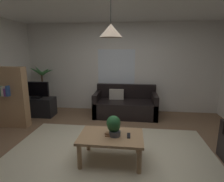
# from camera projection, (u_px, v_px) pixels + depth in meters

# --- Properties ---
(floor) EXTENTS (5.51, 4.87, 0.02)m
(floor) POSITION_uv_depth(u_px,v_px,m) (110.00, 154.00, 3.17)
(floor) COLOR brown
(floor) RESTS_ON ground
(rug) EXTENTS (3.58, 2.68, 0.01)m
(rug) POSITION_uv_depth(u_px,v_px,m) (108.00, 160.00, 2.97)
(rug) COLOR beige
(rug) RESTS_ON ground
(wall_back) EXTENTS (5.63, 0.06, 2.52)m
(wall_back) POSITION_uv_depth(u_px,v_px,m) (121.00, 68.00, 5.28)
(wall_back) COLOR silver
(wall_back) RESTS_ON ground
(window_pane) EXTENTS (1.06, 0.01, 1.16)m
(window_pane) POSITION_uv_depth(u_px,v_px,m) (116.00, 70.00, 5.28)
(window_pane) COLOR white
(couch_under_window) EXTENTS (1.67, 0.83, 0.82)m
(couch_under_window) POSITION_uv_depth(u_px,v_px,m) (125.00, 106.00, 4.98)
(couch_under_window) COLOR black
(couch_under_window) RESTS_ON ground
(coffee_table) EXTENTS (1.01, 0.66, 0.44)m
(coffee_table) POSITION_uv_depth(u_px,v_px,m) (111.00, 139.00, 2.90)
(coffee_table) COLOR #A87F56
(coffee_table) RESTS_ON ground
(book_on_table_0) EXTENTS (0.12, 0.10, 0.02)m
(book_on_table_0) POSITION_uv_depth(u_px,v_px,m) (109.00, 135.00, 2.87)
(book_on_table_0) COLOR #99663F
(book_on_table_0) RESTS_ON coffee_table
(book_on_table_1) EXTENTS (0.14, 0.11, 0.02)m
(book_on_table_1) POSITION_uv_depth(u_px,v_px,m) (109.00, 133.00, 2.88)
(book_on_table_1) COLOR #99663F
(book_on_table_1) RESTS_ON coffee_table
(remote_on_table_0) EXTENTS (0.05, 0.16, 0.02)m
(remote_on_table_0) POSITION_uv_depth(u_px,v_px,m) (129.00, 136.00, 2.85)
(remote_on_table_0) COLOR black
(remote_on_table_0) RESTS_ON coffee_table
(potted_plant_on_table) EXTENTS (0.22, 0.25, 0.33)m
(potted_plant_on_table) POSITION_uv_depth(u_px,v_px,m) (114.00, 125.00, 2.84)
(potted_plant_on_table) COLOR #4C4C51
(potted_plant_on_table) RESTS_ON coffee_table
(tv_stand) EXTENTS (0.90, 0.44, 0.50)m
(tv_stand) POSITION_uv_depth(u_px,v_px,m) (38.00, 107.00, 5.00)
(tv_stand) COLOR black
(tv_stand) RESTS_ON ground
(tv) EXTENTS (0.71, 0.16, 0.45)m
(tv) POSITION_uv_depth(u_px,v_px,m) (36.00, 90.00, 4.87)
(tv) COLOR black
(tv) RESTS_ON tv_stand
(potted_palm_corner) EXTENTS (0.69, 0.82, 1.34)m
(potted_palm_corner) POSITION_uv_depth(u_px,v_px,m) (43.00, 92.00, 5.45)
(potted_palm_corner) COLOR brown
(potted_palm_corner) RESTS_ON ground
(bookshelf_corner) EXTENTS (0.70, 0.31, 1.40)m
(bookshelf_corner) POSITION_uv_depth(u_px,v_px,m) (12.00, 97.00, 4.18)
(bookshelf_corner) COLOR #A87F56
(bookshelf_corner) RESTS_ON ground
(pendant_lamp) EXTENTS (0.33, 0.33, 0.59)m
(pendant_lamp) POSITION_uv_depth(u_px,v_px,m) (111.00, 31.00, 2.54)
(pendant_lamp) COLOR black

